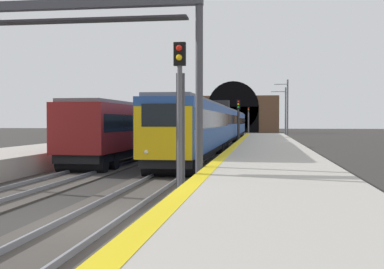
{
  "coord_description": "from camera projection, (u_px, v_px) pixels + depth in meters",
  "views": [
    {
      "loc": [
        -12.25,
        -4.4,
        2.71
      ],
      "look_at": [
        16.48,
        -0.28,
        1.9
      ],
      "focal_mm": 45.91,
      "sensor_mm": 36.0,
      "label": 1
    }
  ],
  "objects": [
    {
      "name": "train_main_approaching",
      "position": [
        221.0,
        125.0,
        53.11
      ],
      "size": [
        63.45,
        2.87,
        4.93
      ],
      "rotation": [
        0.0,
        0.0,
        3.14
      ],
      "color": "#264C99",
      "rests_on": "ground_plane"
    },
    {
      "name": "railway_signal_far",
      "position": [
        249.0,
        119.0,
        95.21
      ],
      "size": [
        0.39,
        0.38,
        5.34
      ],
      "rotation": [
        0.0,
        0.0,
        3.14
      ],
      "color": "#4C4C54",
      "rests_on": "ground_plane"
    },
    {
      "name": "catenary_mast_far",
      "position": [
        287.0,
        110.0,
        64.07
      ],
      "size": [
        0.22,
        1.84,
        8.1
      ],
      "color": "#595B60",
      "rests_on": "ground_plane"
    },
    {
      "name": "catenary_mast_near",
      "position": [
        285.0,
        113.0,
        69.35
      ],
      "size": [
        0.22,
        2.15,
        7.44
      ],
      "color": "#595B60",
      "rests_on": "ground_plane"
    },
    {
      "name": "overhead_signal_gantry",
      "position": [
        85.0,
        46.0,
        18.77
      ],
      "size": [
        0.7,
        9.08,
        7.36
      ],
      "color": "#3F3F47",
      "rests_on": "ground_plane"
    },
    {
      "name": "track_main_line",
      "position": [
        92.0,
        223.0,
        12.82
      ],
      "size": [
        160.0,
        3.06,
        0.21
      ],
      "color": "#423D38",
      "rests_on": "ground_plane"
    },
    {
      "name": "railway_signal_near",
      "position": [
        180.0,
        110.0,
        15.83
      ],
      "size": [
        0.39,
        0.38,
        5.24
      ],
      "rotation": [
        0.0,
        0.0,
        3.14
      ],
      "color": "#4C4C54",
      "rests_on": "ground_plane"
    },
    {
      "name": "platform_right",
      "position": [
        277.0,
        210.0,
        12.13
      ],
      "size": [
        112.0,
        4.99,
        1.0
      ],
      "primitive_type": "cube",
      "color": "#ADA89E",
      "rests_on": "ground_plane"
    },
    {
      "name": "train_adjacent_platform",
      "position": [
        158.0,
        126.0,
        42.87
      ],
      "size": [
        37.75,
        3.21,
        4.75
      ],
      "rotation": [
        0.0,
        0.0,
        -0.02
      ],
      "color": "maroon",
      "rests_on": "ground_plane"
    },
    {
      "name": "platform_right_edge_strip",
      "position": [
        188.0,
        188.0,
        12.43
      ],
      "size": [
        112.0,
        0.5,
        0.01
      ],
      "primitive_type": "cube",
      "color": "yellow",
      "rests_on": "platform_right"
    },
    {
      "name": "ground_plane",
      "position": [
        92.0,
        225.0,
        12.82
      ],
      "size": [
        320.0,
        320.0,
        0.0
      ],
      "primitive_type": "plane",
      "color": "#302D2B"
    },
    {
      "name": "railway_signal_mid",
      "position": [
        238.0,
        118.0,
        54.72
      ],
      "size": [
        0.39,
        0.38,
        5.05
      ],
      "rotation": [
        0.0,
        0.0,
        3.14
      ],
      "color": "#38383D",
      "rests_on": "ground_plane"
    },
    {
      "name": "tunnel_portal",
      "position": [
        233.0,
        114.0,
        114.97
      ],
      "size": [
        2.11,
        21.17,
        11.94
      ],
      "color": "brown",
      "rests_on": "ground_plane"
    }
  ]
}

